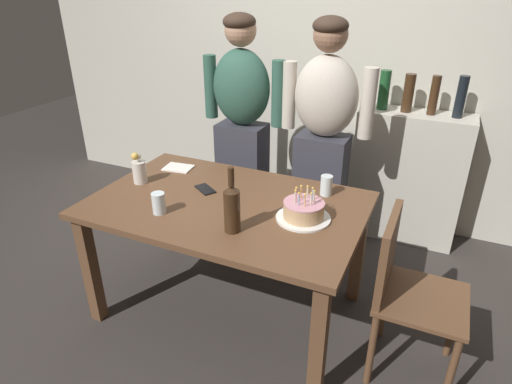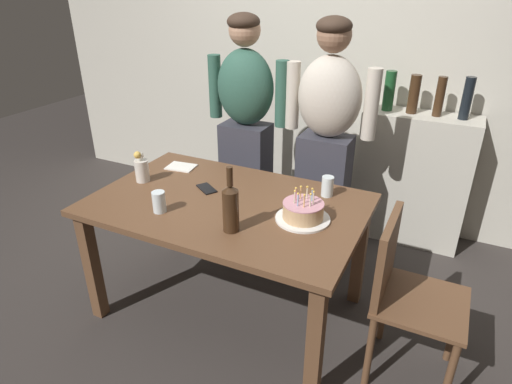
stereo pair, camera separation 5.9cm
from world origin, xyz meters
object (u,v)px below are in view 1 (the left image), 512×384
water_glass_near (159,203)px  person_man_bearded (242,130)px  water_glass_far (326,185)px  flower_vase (139,170)px  napkin_stack (178,168)px  person_woman_cardigan (323,142)px  wine_bottle (232,207)px  dining_chair (404,285)px  birthday_cake (304,211)px  cell_phone (205,189)px

water_glass_near → person_man_bearded: (-0.03, 1.05, 0.08)m
water_glass_far → person_man_bearded: bearing=147.9°
flower_vase → water_glass_far: bearing=15.9°
napkin_stack → person_woman_cardigan: person_woman_cardigan is taller
napkin_stack → flower_vase: size_ratio=0.92×
napkin_stack → person_woman_cardigan: bearing=32.1°
wine_bottle → dining_chair: bearing=14.9°
birthday_cake → water_glass_near: 0.76m
water_glass_near → person_woman_cardigan: bearing=61.5°
water_glass_near → napkin_stack: size_ratio=0.64×
birthday_cake → wine_bottle: bearing=-137.8°
birthday_cake → water_glass_far: birthday_cake is taller
birthday_cake → person_man_bearded: bearing=132.9°
water_glass_near → napkin_stack: 0.60m
water_glass_near → wine_bottle: bearing=0.1°
birthday_cake → dining_chair: size_ratio=0.32×
water_glass_near → birthday_cake: bearing=19.6°
birthday_cake → person_woman_cardigan: bearing=100.1°
cell_phone → flower_vase: flower_vase is taller
birthday_cake → dining_chair: birthday_cake is taller
water_glass_near → flower_vase: (-0.33, 0.27, 0.03)m
person_woman_cardigan → wine_bottle: bearing=82.6°
wine_bottle → cell_phone: 0.51m
water_glass_near → dining_chair: 1.30m
napkin_stack → person_woman_cardigan: 0.97m
birthday_cake → wine_bottle: (-0.28, -0.25, 0.08)m
person_man_bearded → dining_chair: 1.57m
wine_bottle → person_woman_cardigan: 1.06m
wine_bottle → birthday_cake: bearing=42.2°
water_glass_far → dining_chair: (0.51, -0.35, -0.28)m
flower_vase → person_man_bearded: bearing=68.9°
napkin_stack → person_man_bearded: (0.21, 0.51, 0.13)m
wine_bottle → cell_phone: bearing=136.3°
cell_phone → person_woman_cardigan: bearing=88.4°
birthday_cake → cell_phone: 0.64m
water_glass_far → cell_phone: water_glass_far is taller
dining_chair → cell_phone: bearing=84.2°
napkin_stack → flower_vase: bearing=-107.8°
cell_phone → flower_vase: (-0.41, -0.07, 0.08)m
birthday_cake → person_man_bearded: (-0.74, 0.80, 0.09)m
cell_phone → dining_chair: 1.20m
cell_phone → person_man_bearded: bearing=131.5°
water_glass_far → flower_vase: bearing=-164.1°
water_glass_far → wine_bottle: wine_bottle is taller
cell_phone → person_woman_cardigan: size_ratio=0.09×
cell_phone → napkin_stack: 0.38m
birthday_cake → cell_phone: bearing=172.4°
flower_vase → person_woman_cardigan: person_woman_cardigan is taller
napkin_stack → water_glass_far: bearing=1.7°
water_glass_far → person_woman_cardigan: person_woman_cardigan is taller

